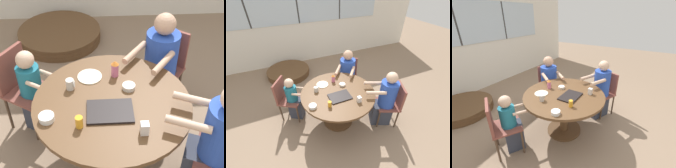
% 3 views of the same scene
% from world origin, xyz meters
% --- Properties ---
extents(ground_plane, '(16.00, 16.00, 0.00)m').
position_xyz_m(ground_plane, '(0.00, 0.00, 0.00)').
color(ground_plane, '#8C725B').
extents(wall_back_with_windows, '(8.40, 0.08, 2.80)m').
position_xyz_m(wall_back_with_windows, '(0.00, 2.89, 1.42)').
color(wall_back_with_windows, white).
rests_on(wall_back_with_windows, ground_plane).
extents(dining_table, '(1.32, 1.32, 0.74)m').
position_xyz_m(dining_table, '(0.00, 0.00, 0.59)').
color(dining_table, brown).
rests_on(dining_table, ground_plane).
extents(chair_for_woman_green_shirt, '(0.53, 0.53, 0.88)m').
position_xyz_m(chair_for_woman_green_shirt, '(0.94, -0.42, 0.53)').
color(chair_for_woman_green_shirt, brown).
rests_on(chair_for_woman_green_shirt, ground_plane).
extents(chair_for_man_blue_shirt, '(0.56, 0.56, 0.88)m').
position_xyz_m(chair_for_man_blue_shirt, '(0.63, 0.82, 0.53)').
color(chair_for_man_blue_shirt, brown).
rests_on(chair_for_man_blue_shirt, ground_plane).
extents(chair_for_toddler, '(0.55, 0.55, 0.88)m').
position_xyz_m(chair_for_toddler, '(-0.88, 0.54, 0.53)').
color(chair_for_toddler, brown).
rests_on(chair_for_toddler, ground_plane).
extents(person_woman_green_shirt, '(0.63, 0.50, 1.15)m').
position_xyz_m(person_woman_green_shirt, '(0.79, -0.35, 0.52)').
color(person_woman_green_shirt, '#333847').
rests_on(person_woman_green_shirt, ground_plane).
extents(person_man_blue_shirt, '(0.63, 0.68, 1.15)m').
position_xyz_m(person_man_blue_shirt, '(0.53, 0.68, 0.51)').
color(person_man_blue_shirt, '#333847').
rests_on(person_man_blue_shirt, ground_plane).
extents(person_toddler, '(0.45, 0.39, 0.94)m').
position_xyz_m(person_toddler, '(-0.74, 0.46, 0.44)').
color(person_toddler, '#333847').
rests_on(person_toddler, ground_plane).
extents(food_tray_dark, '(0.37, 0.26, 0.02)m').
position_xyz_m(food_tray_dark, '(-0.02, -0.13, 0.75)').
color(food_tray_dark, black).
rests_on(food_tray_dark, dining_table).
extents(coffee_mug, '(0.08, 0.07, 0.10)m').
position_xyz_m(coffee_mug, '(-0.35, 0.17, 0.79)').
color(coffee_mug, beige).
rests_on(coffee_mug, dining_table).
extents(sippy_cup, '(0.07, 0.07, 0.16)m').
position_xyz_m(sippy_cup, '(0.05, 0.33, 0.83)').
color(sippy_cup, '#CC668C').
rests_on(sippy_cup, dining_table).
extents(juice_glass, '(0.06, 0.06, 0.10)m').
position_xyz_m(juice_glass, '(-0.26, -0.27, 0.79)').
color(juice_glass, gold).
rests_on(juice_glass, dining_table).
extents(milk_carton_small, '(0.06, 0.06, 0.10)m').
position_xyz_m(milk_carton_small, '(0.22, -0.36, 0.80)').
color(milk_carton_small, silver).
rests_on(milk_carton_small, dining_table).
extents(bowl_white_shallow, '(0.11, 0.11, 0.04)m').
position_xyz_m(bowl_white_shallow, '(0.15, 0.15, 0.76)').
color(bowl_white_shallow, silver).
rests_on(bowl_white_shallow, dining_table).
extents(bowl_cereal, '(0.12, 0.12, 0.05)m').
position_xyz_m(bowl_cereal, '(-0.51, -0.19, 0.77)').
color(bowl_cereal, white).
rests_on(bowl_cereal, dining_table).
extents(plate_tortillas, '(0.22, 0.22, 0.01)m').
position_xyz_m(plate_tortillas, '(-0.18, 0.32, 0.75)').
color(plate_tortillas, beige).
rests_on(plate_tortillas, dining_table).
extents(folded_table_stack, '(1.20, 1.20, 0.18)m').
position_xyz_m(folded_table_stack, '(-0.65, 2.16, 0.09)').
color(folded_table_stack, brown).
rests_on(folded_table_stack, ground_plane).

